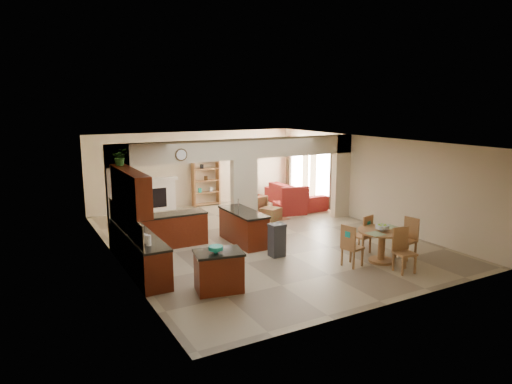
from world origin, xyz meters
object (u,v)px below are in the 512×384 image
sofa (295,195)px  armchair (251,206)px  dining_table (382,241)px  kitchen_island (219,271)px

sofa → armchair: sofa is taller
dining_table → sofa: dining_table is taller
dining_table → sofa: 6.51m
armchair → kitchen_island: bearing=38.0°
sofa → armchair: bearing=106.6°
dining_table → armchair: size_ratio=1.41×
dining_table → sofa: (1.66, 6.29, -0.13)m
kitchen_island → armchair: size_ratio=1.31×
kitchen_island → armchair: 6.32m
dining_table → kitchen_island: bearing=175.6°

